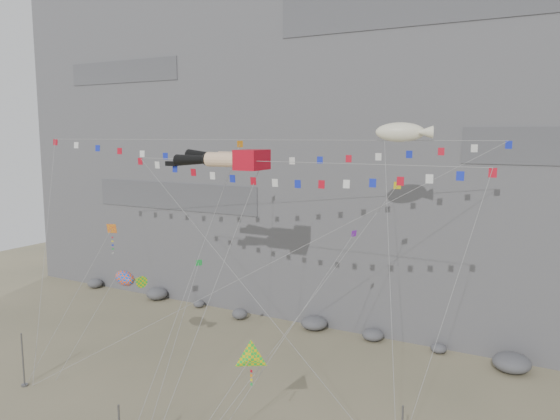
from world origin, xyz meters
name	(u,v)px	position (x,y,z in m)	size (l,w,h in m)	color
ground	(211,404)	(0.00, 0.00, 0.00)	(120.00, 120.00, 0.00)	gray
cliff	(372,81)	(0.00, 32.00, 25.00)	(80.00, 28.00, 50.00)	slate
talus_boulders	(314,323)	(0.00, 17.00, 0.60)	(60.00, 3.00, 1.20)	slate
anchor_pole_left	(23,360)	(-14.06, -4.56, 2.09)	(0.12, 0.12, 4.18)	slate
legs_kite	(226,159)	(-1.37, 4.18, 17.08)	(8.16, 13.88, 21.17)	red
flag_banner_upper	(252,140)	(-1.41, 7.94, 18.46)	(37.44, 15.94, 25.22)	red
flag_banner_lower	(286,162)	(4.17, 3.39, 17.03)	(26.57, 4.95, 20.07)	red
harlequin_kite	(111,229)	(-11.99, 2.83, 11.11)	(3.43, 7.61, 13.24)	red
fish_windsock	(125,278)	(-8.68, 0.81, 7.83)	(6.01, 4.98, 9.51)	#FF4F0D
delta_kite	(251,358)	(6.31, -4.79, 6.50)	(4.34, 4.14, 8.28)	#E5BB0B
blimp_windsock	(400,133)	(10.27, 9.33, 19.04)	(6.24, 13.02, 22.65)	#FAF3CE
small_kite_a	(238,148)	(-3.13, 8.63, 17.77)	(2.65, 16.52, 24.11)	orange
small_kite_b	(351,238)	(7.78, 6.41, 11.58)	(5.04, 12.50, 17.40)	purple
small_kite_c	(198,266)	(-3.32, 3.11, 8.97)	(4.53, 11.78, 14.92)	green
small_kite_d	(394,190)	(10.29, 8.14, 15.01)	(7.98, 16.32, 23.05)	yellow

